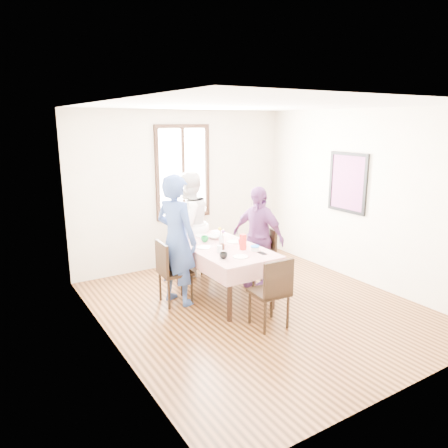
{
  "coord_description": "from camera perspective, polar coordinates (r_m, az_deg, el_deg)",
  "views": [
    {
      "loc": [
        -3.27,
        -4.39,
        2.5
      ],
      "look_at": [
        -0.21,
        0.53,
        1.1
      ],
      "focal_mm": 34.03,
      "sensor_mm": 36.0,
      "label": 1
    }
  ],
  "objects": [
    {
      "name": "person_far",
      "position": [
        6.98,
        -4.93,
        -0.0
      ],
      "size": [
        1.0,
        0.88,
        1.73
      ],
      "primitive_type": "imported",
      "rotation": [
        0.0,
        0.0,
        3.44
      ],
      "color": "white",
      "rests_on": "ground"
    },
    {
      "name": "jam_jar",
      "position": [
        5.92,
        -0.22,
        -3.06
      ],
      "size": [
        0.06,
        0.06,
        0.09
      ],
      "primitive_type": "cylinder",
      "color": "black",
      "rests_on": "tablecloth"
    },
    {
      "name": "person_left",
      "position": [
        5.88,
        -6.52,
        -2.16
      ],
      "size": [
        0.66,
        0.78,
        1.83
      ],
      "primitive_type": "imported",
      "rotation": [
        0.0,
        0.0,
        1.96
      ],
      "color": "navy",
      "rests_on": "ground"
    },
    {
      "name": "ground",
      "position": [
        6.02,
        4.47,
        -11.02
      ],
      "size": [
        4.5,
        4.5,
        0.0
      ],
      "primitive_type": "plane",
      "color": "black",
      "rests_on": "ground"
    },
    {
      "name": "chair_near",
      "position": [
        5.34,
        6.07,
        -9.04
      ],
      "size": [
        0.44,
        0.44,
        0.91
      ],
      "primitive_type": "cube",
      "rotation": [
        0.0,
        0.0,
        -0.05
      ],
      "color": "black",
      "rests_on": "ground"
    },
    {
      "name": "plate_right",
      "position": [
        6.29,
        1.23,
        -2.41
      ],
      "size": [
        0.2,
        0.2,
        0.01
      ],
      "primitive_type": "cylinder",
      "color": "white",
      "rests_on": "tablecloth"
    },
    {
      "name": "plate_near",
      "position": [
        5.61,
        2.22,
        -4.42
      ],
      "size": [
        0.2,
        0.2,
        0.01
      ],
      "primitive_type": "cylinder",
      "color": "white",
      "rests_on": "tablecloth"
    },
    {
      "name": "art_poster",
      "position": [
        7.1,
        16.3,
        5.35
      ],
      "size": [
        0.04,
        0.76,
        0.96
      ],
      "primitive_type": "cube",
      "color": "red",
      "rests_on": "right_wall"
    },
    {
      "name": "drinking_glass",
      "position": [
        5.78,
        -0.61,
        -3.39
      ],
      "size": [
        0.07,
        0.07,
        0.1
      ],
      "primitive_type": "cylinder",
      "color": "silver",
      "rests_on": "tablecloth"
    },
    {
      "name": "juice_carton",
      "position": [
        5.9,
        2.56,
        -2.44
      ],
      "size": [
        0.07,
        0.07,
        0.22
      ],
      "primitive_type": "cube",
      "color": "red",
      "rests_on": "tablecloth"
    },
    {
      "name": "butter_lid",
      "position": [
        5.88,
        4.19,
        -3.0
      ],
      "size": [
        0.12,
        0.12,
        0.01
      ],
      "primitive_type": "cylinder",
      "color": "blue",
      "rests_on": "butter_tub"
    },
    {
      "name": "plate_left",
      "position": [
        6.03,
        -2.79,
        -3.13
      ],
      "size": [
        0.2,
        0.2,
        0.01
      ],
      "primitive_type": "cylinder",
      "color": "white",
      "rests_on": "tablecloth"
    },
    {
      "name": "chair_left",
      "position": [
        6.01,
        -6.56,
        -6.41
      ],
      "size": [
        0.44,
        0.44,
        0.91
      ],
      "primitive_type": "cube",
      "rotation": [
        0.0,
        0.0,
        -1.62
      ],
      "color": "black",
      "rests_on": "ground"
    },
    {
      "name": "right_wall",
      "position": [
        6.95,
        18.13,
        3.38
      ],
      "size": [
        0.0,
        4.5,
        4.5
      ],
      "primitive_type": "plane",
      "rotation": [
        1.57,
        0.0,
        -1.57
      ],
      "color": "beige",
      "rests_on": "ground"
    },
    {
      "name": "dining_table",
      "position": [
        6.21,
        -0.24,
        -6.42
      ],
      "size": [
        0.81,
        1.61,
        0.75
      ],
      "primitive_type": "cube",
      "color": "black",
      "rests_on": "ground"
    },
    {
      "name": "back_wall",
      "position": [
        7.49,
        -5.58,
        4.69
      ],
      "size": [
        4.0,
        0.0,
        4.0
      ],
      "primitive_type": "plane",
      "rotation": [
        1.57,
        0.0,
        0.0
      ],
      "color": "beige",
      "rests_on": "ground"
    },
    {
      "name": "person_right",
      "position": [
        6.48,
        4.5,
        -1.8
      ],
      "size": [
        0.65,
        0.99,
        1.57
      ],
      "primitive_type": "imported",
      "rotation": [
        0.0,
        0.0,
        -1.26
      ],
      "color": "#623066",
      "rests_on": "ground"
    },
    {
      "name": "plate_far",
      "position": [
        6.64,
        -3.07,
        -1.57
      ],
      "size": [
        0.2,
        0.2,
        0.01
      ],
      "primitive_type": "cylinder",
      "color": "white",
      "rests_on": "tablecloth"
    },
    {
      "name": "chair_right",
      "position": [
        6.59,
        4.57,
        -4.55
      ],
      "size": [
        0.47,
        0.47,
        0.91
      ],
      "primitive_type": "cube",
      "rotation": [
        0.0,
        0.0,
        1.45
      ],
      "color": "black",
      "rests_on": "ground"
    },
    {
      "name": "mug_flag",
      "position": [
        6.16,
        2.3,
        -2.42
      ],
      "size": [
        0.13,
        0.13,
        0.08
      ],
      "primitive_type": "imported",
      "rotation": [
        0.0,
        0.0,
        0.72
      ],
      "color": "red",
      "rests_on": "tablecloth"
    },
    {
      "name": "window_frame",
      "position": [
        7.43,
        -5.56,
        6.95
      ],
      "size": [
        1.02,
        0.06,
        1.62
      ],
      "primitive_type": "cube",
      "color": "black",
      "rests_on": "back_wall"
    },
    {
      "name": "serving_bowl",
      "position": [
        6.47,
        -1.26,
        -1.76
      ],
      "size": [
        0.25,
        0.25,
        0.05
      ],
      "primitive_type": "imported",
      "rotation": [
        0.0,
        0.0,
        0.25
      ],
      "color": "white",
      "rests_on": "tablecloth"
    },
    {
      "name": "butter_tub",
      "position": [
        5.89,
        4.18,
        -3.33
      ],
      "size": [
        0.12,
        0.12,
        0.06
      ],
      "primitive_type": "cylinder",
      "color": "white",
      "rests_on": "tablecloth"
    },
    {
      "name": "flower_vase",
      "position": [
        6.16,
        -0.35,
        -2.12
      ],
      "size": [
        0.07,
        0.07,
        0.14
      ],
      "primitive_type": "cylinder",
      "color": "silver",
      "rests_on": "tablecloth"
    },
    {
      "name": "smartphone",
      "position": [
        5.78,
        5.15,
        -3.92
      ],
      "size": [
        0.07,
        0.14,
        0.01
      ],
      "primitive_type": "cube",
      "color": "black",
      "rests_on": "tablecloth"
    },
    {
      "name": "mug_black",
      "position": [
        5.54,
        -0.07,
        -4.27
      ],
      "size": [
        0.12,
        0.12,
        0.08
      ],
      "primitive_type": "imported",
      "rotation": [
        0.0,
        0.0,
        0.16
      ],
      "color": "black",
      "rests_on": "tablecloth"
    },
    {
      "name": "chair_far",
      "position": [
        7.11,
        -4.93,
        -3.19
      ],
      "size": [
        0.44,
        0.44,
        0.91
      ],
      "primitive_type": "cube",
      "rotation": [
        0.0,
        0.0,
        3.19
      ],
      "color": "black",
      "rests_on": "ground"
    },
    {
      "name": "window_pane",
      "position": [
        7.44,
        -5.6,
        6.96
      ],
      "size": [
        0.9,
        0.02,
        1.5
      ],
      "primitive_type": "cube",
      "color": "white",
      "rests_on": "back_wall"
    },
    {
      "name": "tablecloth",
      "position": [
        6.09,
        -0.25,
        -3.05
      ],
      "size": [
        0.93,
        1.73,
        0.01
      ],
      "primitive_type": "cube",
      "color": "#63060A",
      "rests_on": "dining_table"
    },
    {
      "name": "flower_bunch",
      "position": [
        6.13,
        -0.35,
        -1.04
      ],
      "size": [
        0.09,
        0.09,
        0.1
      ],
      "primitive_type": null,
      "color": "yellow",
      "rests_on": "flower_vase"
    },
    {
      "name": "mug_green",
      "position": [
        6.31,
        -2.6,
        -2.02
      ],
      "size": [
        0.14,
        0.14,
        0.09
      ],
      "primitive_type": "imported",
      "rotation": [
        0.0,
        0.0,
        -0.29
      ],
      "color": "#0C7226",
      "rests_on": "tablecloth"
    }
  ]
}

